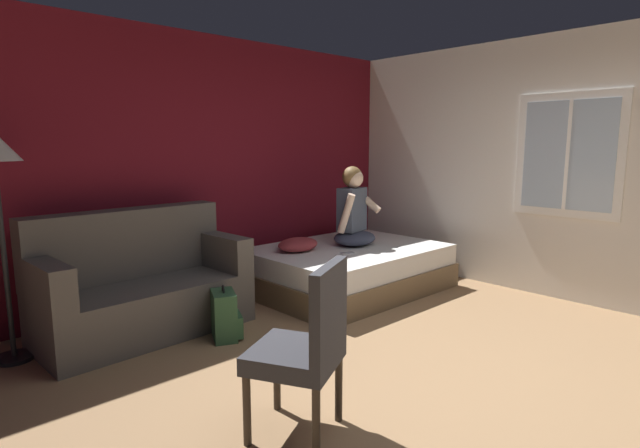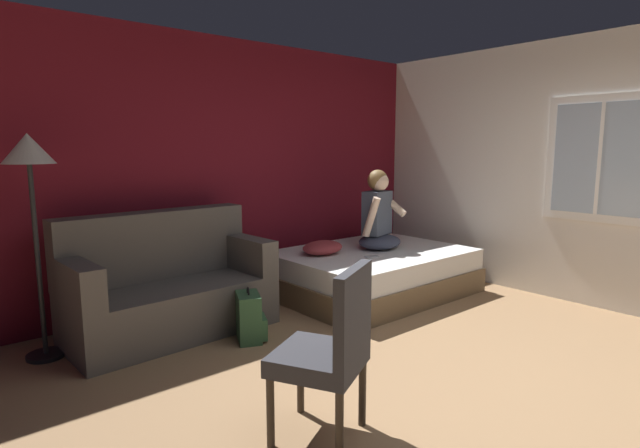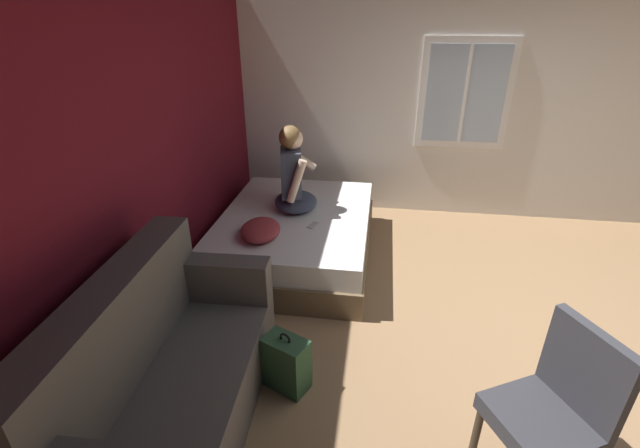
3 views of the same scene
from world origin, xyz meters
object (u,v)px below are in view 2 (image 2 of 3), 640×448
bed (372,272)px  backpack (250,318)px  cell_phone (372,257)px  floor_lamp (30,171)px  person_seated (379,217)px  side_chair (330,347)px  throw_pillow (323,248)px  couch (168,287)px

bed → backpack: 1.79m
cell_phone → floor_lamp: size_ratio=0.08×
person_seated → backpack: bearing=-170.2°
side_chair → cell_phone: 2.50m
throw_pillow → cell_phone: size_ratio=3.33×
person_seated → backpack: (-1.89, -0.33, -0.64)m
floor_lamp → side_chair: bearing=-66.9°
bed → couch: size_ratio=1.18×
side_chair → backpack: 1.60m
couch → person_seated: size_ratio=1.98×
side_chair → throw_pillow: (1.66, 2.00, 0.02)m
backpack → cell_phone: size_ratio=3.18×
backpack → cell_phone: bearing=2.5°
backpack → cell_phone: 1.55m
side_chair → person_seated: 2.97m
couch → person_seated: person_seated is taller
couch → cell_phone: 2.03m
throw_pillow → side_chair: bearing=-129.7°
person_seated → cell_phone: (-0.37, -0.26, -0.35)m
bed → couch: (-2.19, 0.35, 0.16)m
cell_phone → throw_pillow: bearing=-127.2°
side_chair → bed: bearing=39.1°
person_seated → floor_lamp: (-3.27, 0.40, 0.59)m
couch → backpack: size_ratio=3.78×
backpack → floor_lamp: size_ratio=0.27×
backpack → couch: bearing=123.6°
cell_phone → floor_lamp: 3.13m
throw_pillow → cell_phone: throw_pillow is taller
side_chair → floor_lamp: (-0.95, 2.23, 0.90)m
backpack → side_chair: bearing=-106.1°
floor_lamp → person_seated: bearing=-7.0°
backpack → throw_pillow: size_ratio=0.95×
person_seated → cell_phone: bearing=-144.7°
couch → cell_phone: size_ratio=12.04×
bed → backpack: bearing=-170.7°
couch → cell_phone: couch is taller
bed → floor_lamp: (-3.15, 0.44, 1.19)m
throw_pillow → backpack: bearing=-157.7°
couch → floor_lamp: bearing=174.7°
bed → side_chair: size_ratio=2.09×
throw_pillow → floor_lamp: 2.77m
person_seated → couch: bearing=172.3°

